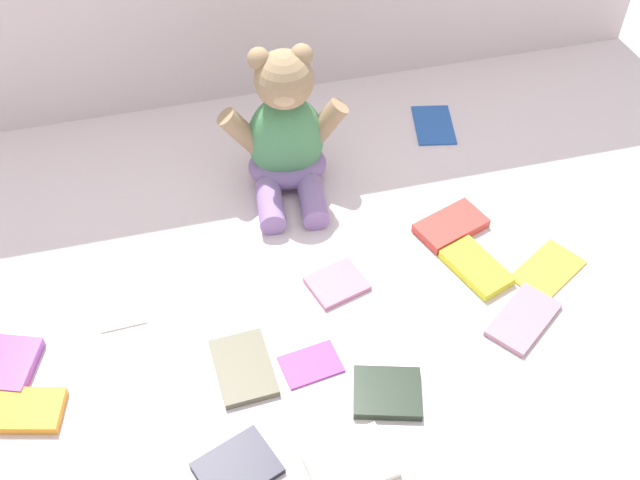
# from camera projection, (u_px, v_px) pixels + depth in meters

# --- Properties ---
(ground_plane) EXTENTS (3.20, 3.20, 0.00)m
(ground_plane) POSITION_uv_depth(u_px,v_px,m) (308.00, 238.00, 1.48)
(ground_plane) COLOR silver
(teddy_bear) EXTENTS (0.25, 0.23, 0.30)m
(teddy_bear) POSITION_uv_depth(u_px,v_px,m) (284.00, 137.00, 1.51)
(teddy_bear) COLOR #4C8C59
(teddy_bear) RESTS_ON ground_plane
(book_case_0) EXTENTS (0.10, 0.13, 0.01)m
(book_case_0) POSITION_uv_depth(u_px,v_px,m) (244.00, 368.00, 1.28)
(book_case_0) COLOR brown
(book_case_0) RESTS_ON ground_plane
(book_case_1) EXTENTS (0.16, 0.14, 0.01)m
(book_case_1) POSITION_uv_depth(u_px,v_px,m) (523.00, 319.00, 1.35)
(book_case_1) COLOR #A57586
(book_case_1) RESTS_ON ground_plane
(book_case_2) EXTENTS (0.10, 0.08, 0.01)m
(book_case_2) POSITION_uv_depth(u_px,v_px,m) (311.00, 364.00, 1.29)
(book_case_2) COLOR #9A3291
(book_case_2) RESTS_ON ground_plane
(book_case_3) EXTENTS (0.11, 0.14, 0.02)m
(book_case_3) POSITION_uv_depth(u_px,v_px,m) (477.00, 268.00, 1.42)
(book_case_3) COLOR yellow
(book_case_3) RESTS_ON ground_plane
(book_case_4) EXTENTS (0.14, 0.12, 0.01)m
(book_case_4) POSITION_uv_depth(u_px,v_px,m) (237.00, 468.00, 1.16)
(book_case_4) COLOR black
(book_case_4) RESTS_ON ground_plane
(book_case_5) EXTENTS (0.14, 0.11, 0.02)m
(book_case_5) POSITION_uv_depth(u_px,v_px,m) (351.00, 464.00, 1.16)
(book_case_5) COLOR white
(book_case_5) RESTS_ON ground_plane
(book_case_6) EXTENTS (0.13, 0.12, 0.02)m
(book_case_6) POSITION_uv_depth(u_px,v_px,m) (387.00, 393.00, 1.24)
(book_case_6) COLOR #212D20
(book_case_6) RESTS_ON ground_plane
(book_case_7) EXTENTS (0.08, 0.11, 0.01)m
(book_case_7) POSITION_uv_depth(u_px,v_px,m) (120.00, 303.00, 1.37)
(book_case_7) COLOR white
(book_case_7) RESTS_ON ground_plane
(book_case_8) EXTENTS (0.15, 0.14, 0.01)m
(book_case_8) POSITION_uv_depth(u_px,v_px,m) (548.00, 269.00, 1.42)
(book_case_8) COLOR yellow
(book_case_8) RESTS_ON ground_plane
(book_case_9) EXTENTS (0.11, 0.10, 0.01)m
(book_case_9) POSITION_uv_depth(u_px,v_px,m) (337.00, 283.00, 1.40)
(book_case_9) COLOR #BB6B8F
(book_case_9) RESTS_ON ground_plane
(book_case_10) EXTENTS (0.15, 0.12, 0.02)m
(book_case_10) POSITION_uv_depth(u_px,v_px,m) (451.00, 226.00, 1.49)
(book_case_10) COLOR #C73930
(book_case_10) RESTS_ON ground_plane
(book_case_11) EXTENTS (0.14, 0.10, 0.02)m
(book_case_11) POSITION_uv_depth(u_px,v_px,m) (23.00, 410.00, 1.22)
(book_case_11) COLOR orange
(book_case_11) RESTS_ON ground_plane
(book_case_12) EXTENTS (0.12, 0.13, 0.02)m
(book_case_12) POSITION_uv_depth(u_px,v_px,m) (8.00, 365.00, 1.28)
(book_case_12) COLOR purple
(book_case_12) RESTS_ON ground_plane
(book_case_13) EXTENTS (0.11, 0.14, 0.01)m
(book_case_13) POSITION_uv_depth(u_px,v_px,m) (434.00, 124.00, 1.70)
(book_case_13) COLOR #2454A7
(book_case_13) RESTS_ON ground_plane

